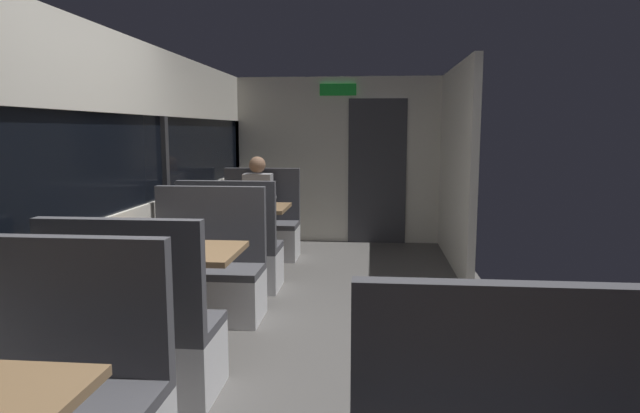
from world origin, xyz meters
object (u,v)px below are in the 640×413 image
Objects in this scene: bench_far_window_facing_end at (232,257)px; bench_far_window_facing_entry at (260,231)px; dining_table_far_window at (247,215)px; bench_mid_window_facing_end at (136,343)px; seated_passenger at (259,215)px; coffee_cup_secondary at (168,243)px; dining_table_mid_window at (176,263)px; bench_mid_window_facing_entry at (207,280)px.

bench_far_window_facing_entry is at bearing 90.00° from bench_far_window_facing_end.
dining_table_far_window is 0.77m from bench_far_window_facing_end.
seated_passenger reaches higher than bench_mid_window_facing_end.
bench_mid_window_facing_end and bench_far_window_facing_end have the same top height.
seated_passenger is 2.87m from coffee_cup_secondary.
seated_passenger reaches higher than bench_far_window_facing_entry.
dining_table_mid_window is at bearing -90.00° from dining_table_far_window.
bench_mid_window_facing_entry is at bearing -90.00° from bench_far_window_facing_entry.
dining_table_far_window is (0.00, 2.94, 0.31)m from bench_mid_window_facing_end.
bench_far_window_facing_end is 12.22× the size of coffee_cup_secondary.
bench_far_window_facing_end is at bearing 90.00° from dining_table_mid_window.
bench_far_window_facing_entry is 0.87× the size of seated_passenger.
bench_far_window_facing_entry is 12.22× the size of coffee_cup_secondary.
bench_mid_window_facing_entry is 2.24m from bench_far_window_facing_entry.
bench_mid_window_facing_entry is at bearing -90.00° from dining_table_far_window.
bench_mid_window_facing_end is at bearing -90.00° from dining_table_far_window.
bench_mid_window_facing_entry is at bearing 85.24° from coffee_cup_secondary.
coffee_cup_secondary reaches higher than dining_table_far_window.
bench_mid_window_facing_entry is 0.87× the size of seated_passenger.
seated_passenger is (0.00, -0.07, 0.21)m from bench_far_window_facing_entry.
bench_far_window_facing_entry is 2.97m from coffee_cup_secondary.
bench_far_window_facing_entry reaches higher than dining_table_far_window.
bench_far_window_facing_end is at bearing -90.00° from seated_passenger.
dining_table_far_window is 0.64m from seated_passenger.
dining_table_mid_window is at bearing 90.00° from bench_mid_window_facing_end.
bench_far_window_facing_entry reaches higher than dining_table_mid_window.
bench_mid_window_facing_entry is 0.85m from bench_far_window_facing_end.
bench_far_window_facing_end is (0.00, 0.85, 0.00)m from bench_mid_window_facing_entry.
dining_table_mid_window and dining_table_far_window have the same top height.
bench_mid_window_facing_entry is at bearing 90.00° from dining_table_mid_window.
coffee_cup_secondary is at bearing -91.12° from bench_far_window_facing_entry.
dining_table_far_window is 0.71× the size of seated_passenger.
bench_far_window_facing_entry reaches higher than coffee_cup_secondary.
dining_table_far_window is at bearing 88.53° from coffee_cup_secondary.
dining_table_mid_window is at bearing -11.24° from coffee_cup_secondary.
bench_mid_window_facing_end reaches higher than dining_table_far_window.
bench_far_window_facing_entry is at bearing 90.00° from bench_mid_window_facing_end.
dining_table_far_window is at bearing 90.00° from dining_table_mid_window.
bench_mid_window_facing_end is 0.85m from coffee_cup_secondary.
bench_far_window_facing_end is at bearing 87.86° from coffee_cup_secondary.
coffee_cup_secondary is (-0.06, -2.86, 0.25)m from seated_passenger.
seated_passenger is (0.00, 1.33, 0.21)m from bench_far_window_facing_end.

